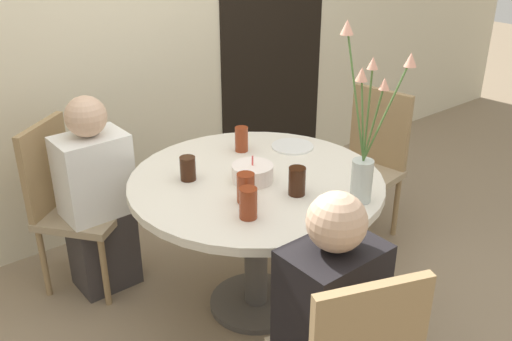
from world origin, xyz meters
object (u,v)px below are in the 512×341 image
side_plate (292,146)px  drink_glass_3 (246,188)px  chair_near_front (368,158)px  drink_glass_2 (188,168)px  person_boy (97,202)px  flower_vase (365,146)px  drink_glass_0 (297,181)px  drink_glass_1 (242,139)px  person_woman (329,335)px  chair_left_flank (69,198)px  drink_glass_4 (248,203)px  birthday_cake (253,173)px

side_plate → drink_glass_3: (-0.55, -0.31, 0.06)m
chair_near_front → drink_glass_2: 1.26m
drink_glass_3 → person_boy: 0.92m
drink_glass_3 → flower_vase: bearing=-37.7°
drink_glass_2 → drink_glass_0: bearing=-55.5°
drink_glass_0 → person_boy: 1.08m
drink_glass_1 → person_woman: size_ratio=0.12×
drink_glass_1 → chair_near_front: bearing=-10.0°
person_boy → chair_left_flank: bearing=127.7°
drink_glass_0 → drink_glass_1: size_ratio=0.99×
chair_near_front → side_plate: bearing=-100.3°
drink_glass_3 → drink_glass_4: (-0.08, -0.11, 0.00)m
birthday_cake → drink_glass_1: drink_glass_1 is taller
drink_glass_1 → person_boy: size_ratio=0.12×
flower_vase → drink_glass_3: (-0.39, 0.30, -0.18)m
drink_glass_2 → person_woman: bearing=-92.8°
person_boy → drink_glass_0: bearing=-58.4°
flower_vase → chair_left_flank: bearing=123.8°
drink_glass_0 → drink_glass_1: drink_glass_1 is taller
drink_glass_2 → person_boy: size_ratio=0.11×
drink_glass_0 → drink_glass_3: size_ratio=0.99×
drink_glass_3 → birthday_cake: bearing=43.0°
person_woman → chair_near_front: bearing=36.0°
chair_left_flank → drink_glass_4: bearing=-108.9°
chair_left_flank → birthday_cake: bearing=-91.6°
flower_vase → person_woman: size_ratio=0.71×
side_plate → drink_glass_0: (-0.34, -0.40, 0.06)m
chair_near_front → drink_glass_3: chair_near_front is taller
flower_vase → person_woman: bearing=-146.9°
drink_glass_3 → person_boy: (-0.34, 0.80, -0.29)m
side_plate → drink_glass_3: size_ratio=1.70×
drink_glass_1 → drink_glass_4: size_ratio=0.98×
drink_glass_0 → drink_glass_2: size_ratio=1.13×
drink_glass_3 → side_plate: bearing=29.5°
chair_near_front → side_plate: 0.64m
chair_near_front → drink_glass_2: (-1.23, 0.04, 0.28)m
birthday_cake → chair_left_flank: bearing=126.1°
drink_glass_2 → drink_glass_4: 0.45m
chair_left_flank → drink_glass_2: (0.36, -0.60, 0.28)m
chair_near_front → drink_glass_0: (-0.94, -0.38, 0.29)m
chair_near_front → drink_glass_0: size_ratio=7.09×
chair_near_front → person_boy: person_boy is taller
birthday_cake → person_woman: 0.85m
person_boy → person_woman: bearing=-81.6°
birthday_cake → person_boy: bearing=125.8°
birthday_cake → side_plate: birthday_cake is taller
chair_left_flank → side_plate: size_ratio=4.11×
chair_left_flank → chair_near_front: size_ratio=1.00×
chair_left_flank → drink_glass_3: (0.43, -0.93, 0.29)m
drink_glass_1 → drink_glass_3: size_ratio=1.00×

